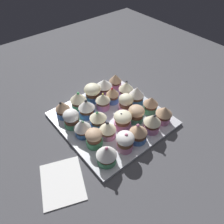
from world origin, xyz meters
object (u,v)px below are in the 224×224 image
at_px(cupcake_23, 115,81).
at_px(napkin, 62,182).
at_px(cupcake_7, 122,120).
at_px(cupcake_12, 126,103).
at_px(cupcake_19, 63,109).
at_px(cupcake_9, 151,104).
at_px(cupcake_20, 78,100).
at_px(cupcake_2, 139,133).
at_px(cupcake_13, 136,95).
at_px(cupcake_21, 93,92).
at_px(cupcake_3, 152,122).
at_px(cupcake_1, 125,141).
at_px(cupcake_8, 136,114).
at_px(cupcake_11, 99,119).
at_px(cupcake_4, 164,114).
at_px(cupcake_0, 107,154).
at_px(cupcake_10, 83,128).
at_px(cupcake_15, 87,108).
at_px(cupcake_16, 103,101).
at_px(cupcake_6, 108,130).
at_px(baking_tray, 112,119).
at_px(cupcake_22, 104,86).
at_px(cupcake_18, 126,89).
at_px(cupcake_17, 112,95).
at_px(cupcake_5, 94,138).
at_px(cupcake_14, 71,118).

bearing_deg(cupcake_23, napkin, -149.37).
distance_m(cupcake_7, cupcake_12, 0.09).
height_order(cupcake_12, cupcake_19, same).
distance_m(cupcake_9, cupcake_20, 0.28).
bearing_deg(cupcake_20, cupcake_2, -76.39).
height_order(cupcake_13, cupcake_21, cupcake_13).
bearing_deg(cupcake_12, cupcake_23, 65.46).
distance_m(cupcake_3, cupcake_12, 0.14).
distance_m(cupcake_1, cupcake_3, 0.13).
height_order(cupcake_8, cupcake_11, cupcake_11).
xyz_separation_m(cupcake_4, cupcake_11, (-0.20, 0.13, -0.00)).
distance_m(cupcake_0, cupcake_10, 0.14).
bearing_deg(cupcake_19, cupcake_15, -38.11).
distance_m(cupcake_2, cupcake_16, 0.21).
bearing_deg(cupcake_6, cupcake_0, -130.70).
relative_size(cupcake_20, cupcake_23, 1.15).
distance_m(cupcake_6, cupcake_7, 0.07).
xyz_separation_m(cupcake_1, cupcake_12, (0.13, 0.14, -0.00)).
bearing_deg(cupcake_16, cupcake_3, -73.28).
xyz_separation_m(cupcake_2, cupcake_7, (-0.00, 0.08, 0.00)).
bearing_deg(cupcake_6, cupcake_10, 137.74).
bearing_deg(cupcake_13, baking_tray, -177.81).
height_order(cupcake_8, cupcake_22, cupcake_22).
relative_size(cupcake_18, napkin, 0.47).
bearing_deg(cupcake_13, cupcake_3, -113.30).
bearing_deg(cupcake_22, cupcake_16, -131.19).
height_order(cupcake_12, cupcake_17, cupcake_17).
distance_m(cupcake_9, cupcake_11, 0.21).
bearing_deg(cupcake_0, cupcake_17, 46.78).
bearing_deg(cupcake_5, cupcake_2, -31.14).
bearing_deg(cupcake_7, cupcake_22, 69.93).
height_order(cupcake_14, napkin, cupcake_14).
xyz_separation_m(cupcake_12, cupcake_21, (-0.06, 0.14, 0.00)).
height_order(cupcake_17, cupcake_21, cupcake_17).
bearing_deg(cupcake_13, cupcake_6, -161.87).
bearing_deg(cupcake_8, cupcake_22, 87.57).
height_order(cupcake_3, cupcake_5, cupcake_3).
bearing_deg(cupcake_15, cupcake_8, -47.61).
xyz_separation_m(cupcake_20, cupcake_23, (0.20, 0.01, -0.00)).
distance_m(cupcake_12, cupcake_14, 0.22).
bearing_deg(cupcake_3, cupcake_12, 89.79).
distance_m(cupcake_2, cupcake_3, 0.07).
bearing_deg(cupcake_6, cupcake_1, -83.02).
relative_size(cupcake_17, napkin, 0.50).
bearing_deg(cupcake_20, cupcake_6, -91.62).
relative_size(cupcake_9, cupcake_11, 0.99).
height_order(cupcake_4, cupcake_8, cupcake_4).
relative_size(cupcake_4, cupcake_15, 0.90).
distance_m(cupcake_1, cupcake_20, 0.27).
distance_m(cupcake_5, cupcake_23, 0.33).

